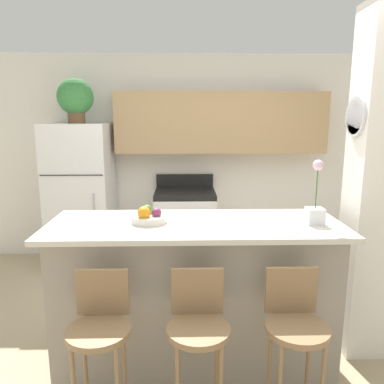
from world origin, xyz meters
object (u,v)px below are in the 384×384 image
object	(u,v)px
bar_stool_left	(100,331)
bar_stool_mid	(198,330)
refrigerator	(81,196)
bar_stool_right	(295,328)
stove_range	(185,227)
fruit_bowl	(149,217)
potted_plant_on_fridge	(75,98)
orchid_vase	(315,206)

from	to	relation	value
bar_stool_left	bar_stool_mid	size ratio (longest dim) A/B	1.00
refrigerator	bar_stool_right	size ratio (longest dim) A/B	1.82
stove_range	fruit_bowl	xyz separation A→B (m)	(-0.26, -1.94, 0.66)
stove_range	potted_plant_on_fridge	distance (m)	1.97
bar_stool_right	fruit_bowl	xyz separation A→B (m)	(-0.87, 0.60, 0.50)
bar_stool_right	orchid_vase	world-z (taller)	orchid_vase
bar_stool_mid	fruit_bowl	xyz separation A→B (m)	(-0.32, 0.60, 0.50)
refrigerator	fruit_bowl	world-z (taller)	refrigerator
orchid_vase	bar_stool_mid	bearing A→B (deg)	-146.78
bar_stool_left	bar_stool_right	world-z (taller)	same
bar_stool_mid	orchid_vase	bearing A→B (deg)	33.22
stove_range	orchid_vase	bearing A→B (deg)	-66.60
bar_stool_left	potted_plant_on_fridge	xyz separation A→B (m)	(-0.75, 2.50, 1.37)
bar_stool_right	orchid_vase	distance (m)	0.83
bar_stool_mid	bar_stool_right	distance (m)	0.55
bar_stool_left	bar_stool_right	size ratio (longest dim) A/B	1.00
bar_stool_left	fruit_bowl	bearing A→B (deg)	69.04
bar_stool_left	bar_stool_mid	bearing A→B (deg)	0.00
fruit_bowl	bar_stool_mid	bearing A→B (deg)	-61.91
bar_stool_left	bar_stool_mid	world-z (taller)	same
refrigerator	fruit_bowl	size ratio (longest dim) A/B	6.97
potted_plant_on_fridge	orchid_vase	world-z (taller)	potted_plant_on_fridge
stove_range	orchid_vase	size ratio (longest dim) A/B	2.44
refrigerator	bar_stool_right	distance (m)	3.12
bar_stool_right	orchid_vase	bearing A→B (deg)	63.55
bar_stool_right	fruit_bowl	bearing A→B (deg)	145.42
stove_range	potted_plant_on_fridge	xyz separation A→B (m)	(-1.24, -0.04, 1.54)
refrigerator	bar_stool_left	world-z (taller)	refrigerator
orchid_vase	fruit_bowl	bearing A→B (deg)	176.68
bar_stool_left	potted_plant_on_fridge	bearing A→B (deg)	106.68
stove_range	bar_stool_mid	xyz separation A→B (m)	(0.06, -2.54, 0.16)
bar_stool_mid	potted_plant_on_fridge	world-z (taller)	potted_plant_on_fridge
fruit_bowl	bar_stool_left	bearing A→B (deg)	-110.96
orchid_vase	fruit_bowl	size ratio (longest dim) A/B	1.78
bar_stool_right	orchid_vase	size ratio (longest dim) A/B	2.15
stove_range	potted_plant_on_fridge	world-z (taller)	potted_plant_on_fridge
bar_stool_left	bar_stool_mid	xyz separation A→B (m)	(0.55, 0.00, 0.00)
refrigerator	bar_stool_right	xyz separation A→B (m)	(1.84, -2.50, -0.23)
stove_range	bar_stool_left	size ratio (longest dim) A/B	1.14
fruit_bowl	stove_range	bearing A→B (deg)	82.34
bar_stool_left	potted_plant_on_fridge	size ratio (longest dim) A/B	1.87
bar_stool_left	orchid_vase	bearing A→B (deg)	21.36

